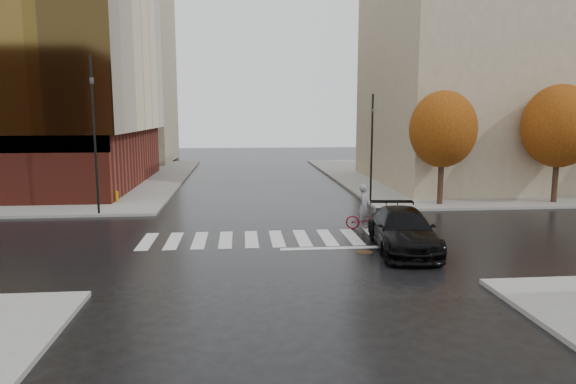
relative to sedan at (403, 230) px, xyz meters
name	(u,v)px	position (x,y,z in m)	size (l,w,h in m)	color
ground	(278,241)	(-4.83, 1.80, -0.80)	(120.00, 120.00, 0.00)	black
sidewalk_ne	(502,175)	(16.17, 22.80, -0.73)	(30.00, 30.00, 0.15)	gray
crosswalk	(277,238)	(-4.83, 2.30, -0.80)	(12.00, 3.00, 0.01)	silver
building_ne_tan	(486,62)	(12.17, 18.80, 8.35)	(16.00, 16.00, 18.00)	tan
building_nw_far	(104,68)	(-20.83, 38.80, 9.35)	(14.00, 12.00, 20.00)	tan
tree_ne_a	(443,129)	(5.17, 9.20, 3.65)	(3.80, 3.80, 6.50)	black
tree_ne_b	(559,126)	(12.17, 9.20, 3.82)	(4.20, 4.20, 6.89)	black
sedan	(403,230)	(0.00, 0.00, 0.00)	(2.25, 5.53, 1.60)	black
cyclist	(365,215)	(-0.65, 3.58, -0.07)	(1.98, 1.37, 2.14)	maroon
traffic_light_nw	(94,123)	(-13.83, 8.10, 4.08)	(0.21, 0.18, 8.13)	black
traffic_light_ne	(372,142)	(1.47, 10.80, 2.87)	(0.14, 0.16, 6.35)	black
fire_hydrant	(117,195)	(-13.76, 11.80, -0.30)	(0.23, 0.23, 0.65)	#BA830A
manhole	(365,252)	(-1.58, -0.20, -0.80)	(0.66, 0.66, 0.01)	#49331A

